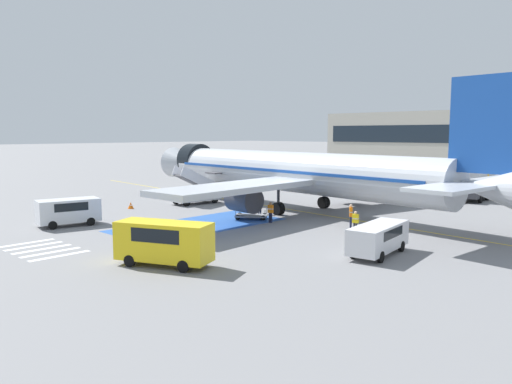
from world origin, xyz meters
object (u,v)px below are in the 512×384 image
at_px(service_van_0, 68,210).
at_px(service_van_2, 164,240).
at_px(boarding_stairs_forward, 196,194).
at_px(fuel_tanker, 478,182).
at_px(baggage_cart, 251,216).
at_px(ground_crew_2, 355,221).
at_px(ground_crew_1, 351,214).
at_px(traffic_cone_0, 131,205).
at_px(service_van_1, 378,236).
at_px(airliner, 295,172).
at_px(ground_crew_0, 260,202).
at_px(ground_crew_3, 271,211).

xyz_separation_m(service_van_0, service_van_2, (14.76, -1.82, 0.17)).
bearing_deg(boarding_stairs_forward, fuel_tanker, 56.36).
height_order(baggage_cart, ground_crew_2, ground_crew_2).
relative_size(service_van_0, ground_crew_1, 2.67).
distance_m(fuel_tanker, baggage_cart, 27.31).
height_order(service_van_0, traffic_cone_0, service_van_0).
bearing_deg(ground_crew_2, service_van_1, -51.02).
xyz_separation_m(airliner, boarding_stairs_forward, (-9.84, -3.49, -2.51)).
relative_size(service_van_1, service_van_2, 0.98).
relative_size(baggage_cart, ground_crew_2, 1.85).
bearing_deg(ground_crew_2, service_van_0, -150.40).
bearing_deg(ground_crew_1, traffic_cone_0, 70.43).
bearing_deg(service_van_0, boarding_stairs_forward, -68.79).
distance_m(boarding_stairs_forward, ground_crew_1, 18.28).
xyz_separation_m(boarding_stairs_forward, ground_crew_0, (8.93, -0.19, 0.05)).
relative_size(service_van_1, ground_crew_2, 3.31).
bearing_deg(service_van_1, airliner, 137.95).
xyz_separation_m(baggage_cart, traffic_cone_0, (-12.00, -3.84, 0.05)).
distance_m(fuel_tanker, ground_crew_1, 23.60).
xyz_separation_m(ground_crew_0, ground_crew_3, (3.58, -2.54, -0.09)).
bearing_deg(service_van_2, airliner, -3.56).
bearing_deg(ground_crew_3, baggage_cart, -14.34).
height_order(airliner, ground_crew_2, airliner).
distance_m(boarding_stairs_forward, ground_crew_2, 19.82).
bearing_deg(fuel_tanker, boarding_stairs_forward, -133.81).
bearing_deg(service_van_1, ground_crew_0, 150.60).
bearing_deg(boarding_stairs_forward, traffic_cone_0, -100.93).
height_order(service_van_2, ground_crew_0, service_van_2).
xyz_separation_m(service_van_1, service_van_2, (-6.97, -9.97, 0.30)).
distance_m(service_van_1, traffic_cone_0, 25.86).
bearing_deg(ground_crew_0, ground_crew_1, -41.56).
bearing_deg(boarding_stairs_forward, service_van_2, -38.16).
bearing_deg(ground_crew_2, traffic_cone_0, -174.24).
bearing_deg(boarding_stairs_forward, ground_crew_0, 4.05).
height_order(baggage_cart, ground_crew_0, ground_crew_0).
height_order(boarding_stairs_forward, baggage_cart, boarding_stairs_forward).
distance_m(airliner, ground_crew_3, 7.23).
xyz_separation_m(ground_crew_0, ground_crew_2, (10.80, -1.68, -0.11)).
xyz_separation_m(service_van_0, ground_crew_2, (17.44, 12.45, -0.31)).
relative_size(fuel_tanker, ground_crew_1, 5.65).
relative_size(boarding_stairs_forward, traffic_cone_0, 8.72).
bearing_deg(traffic_cone_0, airliner, 40.07).
height_order(service_van_2, ground_crew_3, service_van_2).
bearing_deg(boarding_stairs_forward, ground_crew_1, 4.53).
bearing_deg(traffic_cone_0, fuel_tanker, 55.11).
bearing_deg(ground_crew_1, ground_crew_3, 76.93).
xyz_separation_m(service_van_1, traffic_cone_0, (-25.85, -0.16, -0.78)).
xyz_separation_m(airliner, ground_crew_2, (9.89, -5.36, -2.56)).
height_order(boarding_stairs_forward, ground_crew_0, boarding_stairs_forward).
height_order(airliner, ground_crew_1, airliner).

